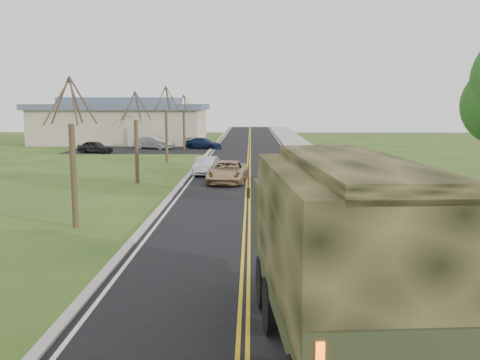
{
  "coord_description": "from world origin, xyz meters",
  "views": [
    {
      "loc": [
        0.15,
        -11.21,
        5.05
      ],
      "look_at": [
        -0.3,
        11.13,
        1.8
      ],
      "focal_mm": 40.0,
      "sensor_mm": 36.0,
      "label": 1
    }
  ],
  "objects": [
    {
      "name": "sedan_silver",
      "position": [
        -3.0,
        26.14,
        0.63
      ],
      "size": [
        1.71,
        3.91,
        1.25
      ],
      "primitive_type": "imported",
      "rotation": [
        0.0,
        0.0,
        -0.1
      ],
      "color": "silver",
      "rests_on": "ground"
    },
    {
      "name": "ground",
      "position": [
        0.0,
        0.0,
        0.0
      ],
      "size": [
        160.0,
        160.0,
        0.0
      ],
      "primitive_type": "plane",
      "color": "#2C4918",
      "rests_on": "ground"
    },
    {
      "name": "sidewalk_right",
      "position": [
        5.9,
        40.0,
        0.05
      ],
      "size": [
        3.2,
        120.0,
        0.1
      ],
      "primitive_type": "cube",
      "color": "#9E998E",
      "rests_on": "ground"
    },
    {
      "name": "curb_right",
      "position": [
        4.15,
        40.0,
        0.06
      ],
      "size": [
        0.3,
        120.0,
        0.12
      ],
      "primitive_type": "cube",
      "color": "#9E998E",
      "rests_on": "ground"
    },
    {
      "name": "commercial_building",
      "position": [
        -15.98,
        55.97,
        2.69
      ],
      "size": [
        25.5,
        21.5,
        5.65
      ],
      "color": "tan",
      "rests_on": "ground"
    },
    {
      "name": "military_truck",
      "position": [
        1.94,
        -0.85,
        2.32
      ],
      "size": [
        3.45,
        8.31,
        4.05
      ],
      "rotation": [
        0.0,
        0.0,
        0.08
      ],
      "color": "black",
      "rests_on": "ground"
    },
    {
      "name": "bare_tree_a",
      "position": [
        -7.0,
        10.0,
        2.63
      ],
      "size": [
        1.93,
        2.26,
        6.08
      ],
      "color": "#38281C",
      "rests_on": "ground"
    },
    {
      "name": "lot_car_silver",
      "position": [
        -10.48,
        46.84,
        0.74
      ],
      "size": [
        4.74,
        3.07,
        1.47
      ],
      "primitive_type": "imported",
      "rotation": [
        0.0,
        0.0,
        1.2
      ],
      "color": "#ACACB1",
      "rests_on": "ground"
    },
    {
      "name": "suv_champagne",
      "position": [
        -1.32,
        22.37,
        0.68
      ],
      "size": [
        2.65,
        5.07,
        1.36
      ],
      "primitive_type": "imported",
      "rotation": [
        0.0,
        0.0,
        -0.08
      ],
      "color": "tan",
      "rests_on": "ground"
    },
    {
      "name": "bare_tree_c",
      "position": [
        -7.0,
        34.0,
        2.78
      ],
      "size": [
        2.04,
        2.39,
        6.42
      ],
      "color": "#38281C",
      "rests_on": "ground"
    },
    {
      "name": "bare_tree_b",
      "position": [
        -7.0,
        22.0,
        2.48
      ],
      "size": [
        1.83,
        2.14,
        5.73
      ],
      "color": "#38281C",
      "rests_on": "ground"
    },
    {
      "name": "lot_car_dark",
      "position": [
        -15.48,
        42.0,
        0.62
      ],
      "size": [
        3.91,
        2.56,
        1.24
      ],
      "primitive_type": "imported",
      "rotation": [
        0.0,
        0.0,
        1.24
      ],
      "color": "black",
      "rests_on": "ground"
    },
    {
      "name": "road",
      "position": [
        0.0,
        40.0,
        0.01
      ],
      "size": [
        8.0,
        120.0,
        0.01
      ],
      "primitive_type": "cube",
      "color": "black",
      "rests_on": "ground"
    },
    {
      "name": "lot_car_navy",
      "position": [
        -5.03,
        47.32,
        0.6
      ],
      "size": [
        4.45,
        3.06,
        1.2
      ],
      "primitive_type": "imported",
      "rotation": [
        0.0,
        0.0,
        1.2
      ],
      "color": "#101E3D",
      "rests_on": "ground"
    },
    {
      "name": "curb_left",
      "position": [
        -4.15,
        40.0,
        0.05
      ],
      "size": [
        0.3,
        120.0,
        0.1
      ],
      "primitive_type": "cube",
      "color": "#9E998E",
      "rests_on": "ground"
    },
    {
      "name": "bare_tree_d",
      "position": [
        -7.0,
        46.0,
        2.55
      ],
      "size": [
        1.88,
        2.2,
        5.91
      ],
      "color": "#38281C",
      "rests_on": "ground"
    }
  ]
}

